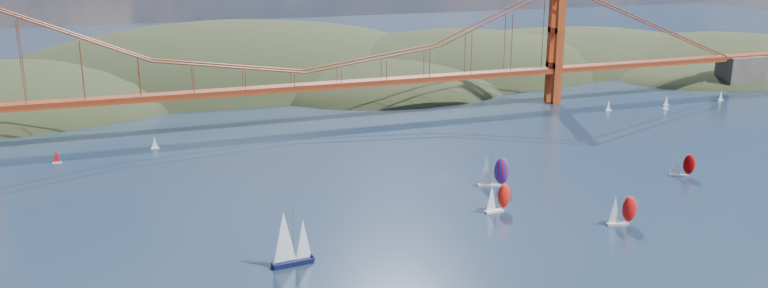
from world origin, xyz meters
TOP-DOWN VIEW (x-y plane):
  - headlands at (44.95, 278.29)m, footprint 725.00×225.00m
  - bridge at (-1.75, 180.00)m, footprint 552.00×12.00m
  - sloop_navy at (-38.94, 44.04)m, footprint 10.11×6.02m
  - racer_0 at (24.60, 58.89)m, footprint 8.06×3.39m
  - racer_1 at (51.19, 38.20)m, footprint 8.31×4.54m
  - racer_2 at (97.01, 67.03)m, footprint 7.55×6.20m
  - racer_rwb at (33.97, 78.83)m, footprint 9.74×6.97m
  - distant_boat_2 at (-95.36, 153.90)m, footprint 3.00×2.00m
  - distant_boat_3 at (-62.26, 161.35)m, footprint 3.00×2.00m
  - distant_boat_4 at (133.91, 155.69)m, footprint 3.00×2.00m
  - distant_boat_5 at (160.04, 148.84)m, footprint 3.00×2.00m
  - distant_boat_6 at (166.12, 155.84)m, footprint 3.00×2.00m
  - distant_boat_7 at (198.15, 155.60)m, footprint 3.00×2.00m

SIDE VIEW (x-z plane):
  - headlands at x=44.95m, z-range -60.46..35.54m
  - distant_boat_2 at x=-95.36m, z-range 0.06..4.76m
  - distant_boat_3 at x=-62.26m, z-range 0.06..4.76m
  - distant_boat_4 at x=133.91m, z-range 0.06..4.76m
  - distant_boat_5 at x=160.04m, z-range 0.06..4.76m
  - distant_boat_6 at x=166.12m, z-range 0.06..4.76m
  - distant_boat_7 at x=198.15m, z-range 0.06..4.76m
  - racer_2 at x=97.01m, z-range -0.24..8.42m
  - racer_0 at x=24.60m, z-range -0.25..8.94m
  - racer_1 at x=51.19m, z-range -0.26..9.07m
  - racer_rwb at x=33.97m, z-range -0.30..10.63m
  - sloop_navy at x=-38.94m, z-range -0.90..14.47m
  - bridge at x=-1.75m, z-range 4.73..59.73m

